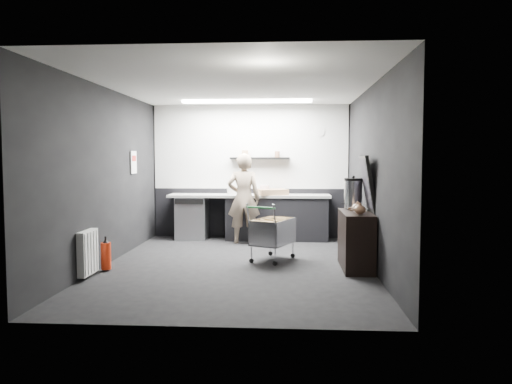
{
  "coord_description": "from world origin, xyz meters",
  "views": [
    {
      "loc": [
        0.77,
        -7.43,
        1.64
      ],
      "look_at": [
        0.27,
        0.4,
        1.09
      ],
      "focal_mm": 35.0,
      "sensor_mm": 36.0,
      "label": 1
    }
  ],
  "objects": [
    {
      "name": "person",
      "position": [
        -0.07,
        1.97,
        0.86
      ],
      "size": [
        0.63,
        0.42,
        1.71
      ],
      "primitive_type": "imported",
      "rotation": [
        0.0,
        0.0,
        3.16
      ],
      "color": "#C2B39A",
      "rests_on": "floor"
    },
    {
      "name": "poster_red_band",
      "position": [
        -1.98,
        1.3,
        1.62
      ],
      "size": [
        0.02,
        0.22,
        0.1
      ],
      "primitive_type": "cube",
      "color": "red",
      "rests_on": "poster"
    },
    {
      "name": "wall_front",
      "position": [
        0.0,
        -2.75,
        1.35
      ],
      "size": [
        5.5,
        0.0,
        5.5
      ],
      "primitive_type": "plane",
      "rotation": [
        -1.57,
        0.0,
        0.0
      ],
      "color": "black",
      "rests_on": "floor"
    },
    {
      "name": "white_container",
      "position": [
        -0.34,
        2.37,
        0.97
      ],
      "size": [
        0.2,
        0.18,
        0.15
      ],
      "primitive_type": "cube",
      "rotation": [
        0.0,
        0.0,
        0.36
      ],
      "color": "silver",
      "rests_on": "prep_counter"
    },
    {
      "name": "ceiling",
      "position": [
        0.0,
        0.0,
        2.7
      ],
      "size": [
        5.5,
        5.5,
        0.0
      ],
      "primitive_type": "plane",
      "rotation": [
        3.14,
        0.0,
        0.0
      ],
      "color": "silver",
      "rests_on": "wall_back"
    },
    {
      "name": "ceiling_strip",
      "position": [
        0.0,
        1.85,
        2.67
      ],
      "size": [
        2.4,
        0.2,
        0.04
      ],
      "primitive_type": "cube",
      "color": "white",
      "rests_on": "ceiling"
    },
    {
      "name": "pink_tub",
      "position": [
        0.3,
        2.42,
        0.99
      ],
      "size": [
        0.19,
        0.19,
        0.19
      ],
      "primitive_type": "cylinder",
      "color": "silver",
      "rests_on": "prep_counter"
    },
    {
      "name": "wall_clock",
      "position": [
        1.4,
        2.72,
        2.15
      ],
      "size": [
        0.2,
        0.03,
        0.2
      ],
      "primitive_type": "cylinder",
      "rotation": [
        1.57,
        0.0,
        0.0
      ],
      "color": "silver",
      "rests_on": "wall_back"
    },
    {
      "name": "floating_shelf",
      "position": [
        0.2,
        2.62,
        1.62
      ],
      "size": [
        1.2,
        0.22,
        0.04
      ],
      "primitive_type": "cube",
      "color": "black",
      "rests_on": "wall_back"
    },
    {
      "name": "radiator",
      "position": [
        -1.94,
        -0.9,
        0.35
      ],
      "size": [
        0.1,
        0.5,
        0.6
      ],
      "primitive_type": "cube",
      "color": "silver",
      "rests_on": "wall_left"
    },
    {
      "name": "sideboard",
      "position": [
        1.78,
        -0.04,
        0.53
      ],
      "size": [
        0.48,
        1.11,
        1.67
      ],
      "color": "black",
      "rests_on": "floor"
    },
    {
      "name": "dado_panel",
      "position": [
        0.0,
        2.73,
        0.5
      ],
      "size": [
        3.95,
        0.02,
        1.0
      ],
      "primitive_type": "cube",
      "color": "black",
      "rests_on": "wall_back"
    },
    {
      "name": "fire_extinguisher",
      "position": [
        -1.85,
        -0.47,
        0.23
      ],
      "size": [
        0.14,
        0.14,
        0.48
      ],
      "color": "red",
      "rests_on": "floor"
    },
    {
      "name": "wall_back",
      "position": [
        0.0,
        2.75,
        1.35
      ],
      "size": [
        5.5,
        0.0,
        5.5
      ],
      "primitive_type": "plane",
      "rotation": [
        1.57,
        0.0,
        0.0
      ],
      "color": "black",
      "rests_on": "floor"
    },
    {
      "name": "shopping_cart",
      "position": [
        0.53,
        0.42,
        0.43
      ],
      "size": [
        0.79,
        1.01,
        0.9
      ],
      "color": "silver",
      "rests_on": "floor"
    },
    {
      "name": "cardboard_box",
      "position": [
        0.46,
        2.37,
        0.96
      ],
      "size": [
        0.66,
        0.58,
        0.11
      ],
      "primitive_type": "cube",
      "rotation": [
        0.0,
        0.0,
        0.34
      ],
      "color": "#967350",
      "rests_on": "prep_counter"
    },
    {
      "name": "floor",
      "position": [
        0.0,
        0.0,
        0.0
      ],
      "size": [
        5.5,
        5.5,
        0.0
      ],
      "primitive_type": "plane",
      "color": "black",
      "rests_on": "ground"
    },
    {
      "name": "poster",
      "position": [
        -1.98,
        1.3,
        1.55
      ],
      "size": [
        0.02,
        0.3,
        0.4
      ],
      "primitive_type": "cube",
      "color": "white",
      "rests_on": "wall_left"
    },
    {
      "name": "wall_left",
      "position": [
        -2.0,
        0.0,
        1.35
      ],
      "size": [
        0.0,
        5.5,
        5.5
      ],
      "primitive_type": "plane",
      "rotation": [
        1.57,
        0.0,
        1.57
      ],
      "color": "black",
      "rests_on": "floor"
    },
    {
      "name": "wall_right",
      "position": [
        2.0,
        0.0,
        1.35
      ],
      "size": [
        0.0,
        5.5,
        5.5
      ],
      "primitive_type": "plane",
      "rotation": [
        1.57,
        0.0,
        -1.57
      ],
      "color": "black",
      "rests_on": "floor"
    },
    {
      "name": "prep_counter",
      "position": [
        0.14,
        2.42,
        0.46
      ],
      "size": [
        3.2,
        0.61,
        0.9
      ],
      "color": "black",
      "rests_on": "floor"
    },
    {
      "name": "kitchen_wall_panel",
      "position": [
        0.0,
        2.73,
        1.85
      ],
      "size": [
        3.95,
        0.02,
        1.7
      ],
      "primitive_type": "cube",
      "color": "silver",
      "rests_on": "wall_back"
    }
  ]
}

